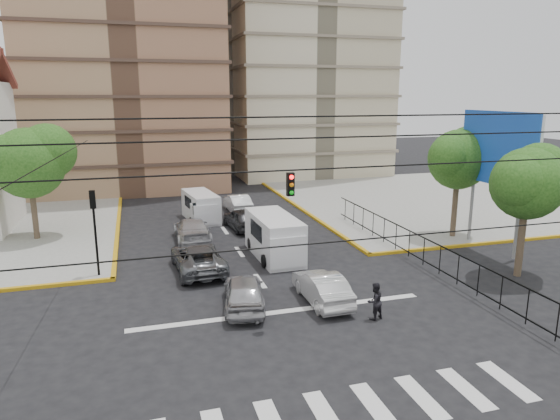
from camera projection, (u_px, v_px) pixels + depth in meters
name	position (u px, v px, depth m)	size (l,w,h in m)	color
ground	(290.00, 324.00, 20.42)	(160.00, 160.00, 0.00)	black
sidewalk_ne	(436.00, 199.00, 44.58)	(26.00, 26.00, 0.15)	gray
crosswalk_stripes	(350.00, 410.00, 14.81)	(12.00, 2.40, 0.01)	silver
stop_line	(281.00, 312.00, 21.54)	(13.00, 0.40, 0.01)	silver
park_fence	(423.00, 267.00, 27.09)	(0.10, 22.50, 1.66)	black
billboard	(499.00, 151.00, 28.64)	(0.36, 6.20, 8.10)	slate
tree_park_a	(529.00, 180.00, 24.76)	(4.41, 3.60, 6.83)	#473828
tree_park_c	(460.00, 157.00, 31.50)	(4.65, 3.80, 7.25)	#473828
tree_tudor	(30.00, 160.00, 30.94)	(5.39, 4.40, 7.43)	#473828
traffic_light_nw	(94.00, 219.00, 24.86)	(0.28, 0.22, 4.40)	black
traffic_light_hanging	(308.00, 191.00, 17.18)	(18.00, 9.12, 0.92)	black
van_right_lane	(275.00, 238.00, 28.37)	(2.27, 5.43, 2.42)	silver
van_left_lane	(201.00, 208.00, 36.83)	(2.41, 4.84, 2.09)	silver
car_silver_front_left	(244.00, 292.00, 21.83)	(1.73, 4.30, 1.47)	#A5A5AA
car_white_front_right	(322.00, 287.00, 22.43)	(1.49, 4.27, 1.41)	silver
car_grey_mid_left	(198.00, 258.00, 26.38)	(2.40, 5.21, 1.45)	#5B5D63
car_silver_rear_left	(192.00, 230.00, 31.78)	(2.10, 5.16, 1.50)	#BBBBC1
car_darkgrey_mid_right	(242.00, 219.00, 34.61)	(1.78, 4.41, 1.50)	#2A2A2C
car_white_rear_right	(238.00, 203.00, 39.77)	(1.53, 4.39, 1.45)	white
pedestrian_crosswalk	(375.00, 301.00, 20.69)	(0.77, 0.60, 1.58)	black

